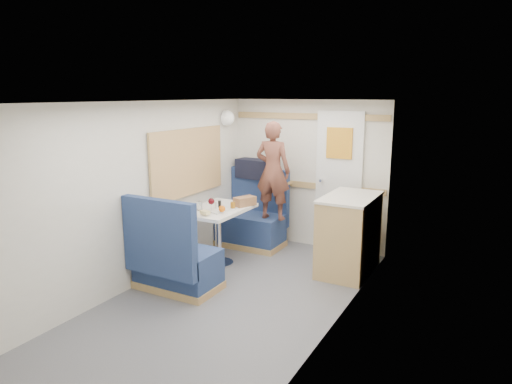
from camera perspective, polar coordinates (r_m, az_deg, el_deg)
The scene contains 26 objects.
floor at distance 4.66m, azimuth -4.68°, elevation -14.29°, with size 4.50×4.50×0.00m, color #515156.
ceiling at distance 4.17m, azimuth -5.16°, elevation 11.13°, with size 4.50×4.50×0.00m, color silver.
wall_back at distance 6.26m, azimuth 6.49°, elevation 2.25°, with size 2.20×0.02×2.00m, color silver.
wall_left at distance 4.98m, azimuth -15.53°, elevation -0.70°, with size 0.02×4.50×2.00m, color silver.
wall_right at distance 3.83m, azimuth 9.00°, elevation -4.24°, with size 0.02×4.50×2.00m, color silver.
oak_trim_low at distance 6.27m, azimuth 6.38°, elevation 0.87°, with size 2.15×0.02×0.08m, color #AC824D.
oak_trim_high at distance 6.16m, azimuth 6.59°, elevation 9.38°, with size 2.15×0.02×0.08m, color #AC824D.
side_window at distance 5.67m, azimuth -8.52°, elevation 3.71°, with size 0.04×1.30×0.72m, color #ACBCA0.
rear_door at distance 6.09m, azimuth 10.28°, elevation 1.57°, with size 0.62×0.12×1.86m.
dinette_table at distance 5.57m, azimuth -4.76°, elevation -3.55°, with size 0.62×0.92×0.72m.
bench_far at distance 6.36m, azimuth -0.43°, elevation -4.01°, with size 0.90×0.59×1.05m.
bench_near at distance 4.99m, azimuth -10.21°, elevation -8.82°, with size 0.90×0.59×1.05m.
ledge at distance 6.44m, azimuth 0.66°, elevation 1.51°, with size 0.90×0.14×0.04m, color #AC824D.
dome_light at distance 6.30m, azimuth -3.67°, elevation 9.22°, with size 0.20×0.20×0.20m, color white.
galley_counter at distance 5.48m, azimuth 11.52°, elevation -5.11°, with size 0.57×0.92×0.92m.
person at distance 5.93m, azimuth 2.12°, elevation 2.67°, with size 0.47×0.31×1.29m, color brown.
duffel_bag at distance 6.45m, azimuth 0.04°, elevation 2.92°, with size 0.56×0.27×0.27m, color black.
tray at distance 5.42m, azimuth -4.52°, elevation -2.23°, with size 0.25×0.33×0.02m, color silver.
orange_fruit at distance 5.26m, azimuth -4.27°, elevation -2.11°, with size 0.08×0.08×0.08m, color orange.
cheese_block at distance 5.20m, azimuth -6.39°, elevation -2.55°, with size 0.11×0.07×0.04m, color #D9CB7D.
wine_glass at distance 5.32m, azimuth -5.61°, elevation -1.24°, with size 0.08×0.08×0.17m.
tumbler_left at distance 5.45m, azimuth -7.08°, elevation -1.69°, with size 0.07×0.07×0.11m, color white.
beer_glass at distance 5.45m, azimuth -2.92°, elevation -1.72°, with size 0.06×0.06×0.09m, color #925B15.
pepper_grinder at distance 5.49m, azimuth -4.58°, elevation -1.59°, with size 0.04×0.04×0.10m, color black.
salt_grinder at distance 5.45m, azimuth -4.96°, elevation -1.70°, with size 0.04×0.04×0.10m, color silver.
bread_loaf at distance 5.62m, azimuth -1.40°, elevation -1.17°, with size 0.14×0.26×0.11m, color olive.
Camera 1 is at (2.31, -3.47, 2.07)m, focal length 32.00 mm.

